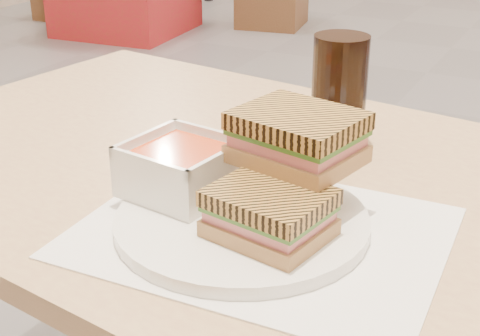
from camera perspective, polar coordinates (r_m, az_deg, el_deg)
The scene contains 7 objects.
main_table at distance 0.95m, azimuth 2.29°, elevation -6.87°, with size 1.28×0.85×0.75m.
tray_liner at distance 0.76m, azimuth 1.78°, elevation -5.31°, with size 0.40×0.32×0.00m.
plate at distance 0.76m, azimuth 0.15°, elevation -4.42°, with size 0.28×0.28×0.02m.
soup_bowl at distance 0.81m, azimuth -4.83°, elevation -0.16°, with size 0.13×0.13×0.06m.
panini_lower at distance 0.71m, azimuth 2.45°, elevation -3.71°, with size 0.13×0.12×0.05m.
panini_upper at distance 0.76m, azimuth 4.77°, elevation 2.54°, with size 0.15×0.13×0.06m.
cola_glass at distance 0.96m, azimuth 8.15°, elevation 6.07°, with size 0.08×0.08×0.16m.
Camera 1 is at (0.33, -2.60, 1.13)m, focal length 51.71 mm.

